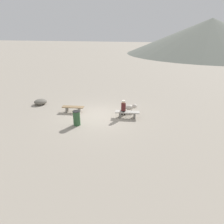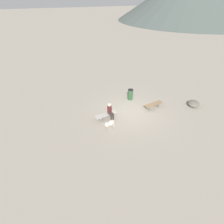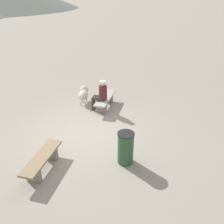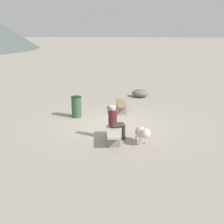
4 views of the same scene
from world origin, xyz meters
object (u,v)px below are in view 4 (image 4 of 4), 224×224
at_px(trash_bin, 76,107).
at_px(seated_person, 115,120).
at_px(bench_left, 121,105).
at_px(boulder, 140,93).
at_px(bench_right, 113,133).
at_px(dog, 142,133).

bearing_deg(trash_bin, seated_person, 37.57).
xyz_separation_m(bench_left, boulder, (-3.21, 0.84, -0.08)).
distance_m(bench_right, seated_person, 0.49).
bearing_deg(boulder, dog, 1.50).
distance_m(dog, boulder, 7.24).
distance_m(bench_left, dog, 4.15).
relative_size(seated_person, boulder, 1.24).
bearing_deg(bench_right, boulder, 164.81).
distance_m(bench_right, dog, 1.02).
xyz_separation_m(bench_left, bench_right, (3.94, 0.02, 0.01)).
height_order(bench_right, boulder, bench_right).
height_order(bench_left, dog, dog).
relative_size(trash_bin, boulder, 0.95).
xyz_separation_m(trash_bin, boulder, (-4.34, 2.72, -0.25)).
relative_size(bench_left, dog, 1.79).
bearing_deg(bench_right, trash_bin, -154.66).
height_order(bench_left, seated_person, seated_person).
bearing_deg(bench_right, seated_person, 161.45).
bearing_deg(seated_person, dog, 58.55).
bearing_deg(boulder, bench_right, -6.55).
relative_size(seated_person, trash_bin, 1.31).
bearing_deg(bench_left, bench_right, -8.36).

